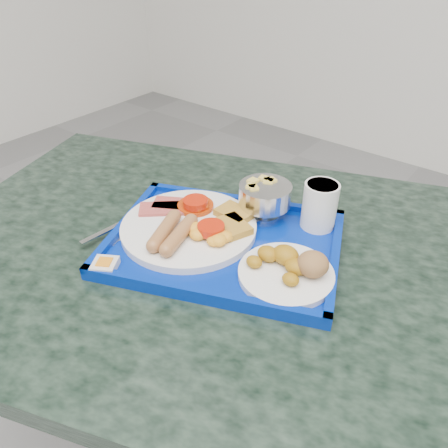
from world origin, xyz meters
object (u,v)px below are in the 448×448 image
(juice_cup, at_px, (320,204))
(table, at_px, (225,320))
(bread_plate, at_px, (290,268))
(fruit_bowl, at_px, (265,195))
(tray, at_px, (224,244))
(main_plate, at_px, (192,226))

(juice_cup, bearing_deg, table, -122.68)
(bread_plate, height_order, fruit_bowl, fruit_bowl)
(fruit_bowl, bearing_deg, table, -90.38)
(tray, bearing_deg, main_plate, -170.10)
(table, distance_m, juice_cup, 0.32)
(table, relative_size, bread_plate, 8.44)
(juice_cup, bearing_deg, main_plate, -136.96)
(tray, height_order, main_plate, main_plate)
(fruit_bowl, bearing_deg, tray, -93.64)
(fruit_bowl, height_order, juice_cup, juice_cup)
(bread_plate, height_order, juice_cup, juice_cup)
(bread_plate, xyz_separation_m, juice_cup, (-0.04, 0.16, 0.03))
(table, xyz_separation_m, fruit_bowl, (0.00, 0.13, 0.25))
(table, bearing_deg, juice_cup, 57.32)
(main_plate, height_order, bread_plate, bread_plate)
(tray, bearing_deg, table, -43.86)
(table, distance_m, main_plate, 0.23)
(bread_plate, bearing_deg, table, -179.94)
(table, height_order, bread_plate, bread_plate)
(main_plate, distance_m, bread_plate, 0.21)
(juice_cup, bearing_deg, fruit_bowl, -161.30)
(table, xyz_separation_m, bread_plate, (0.14, 0.00, 0.22))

